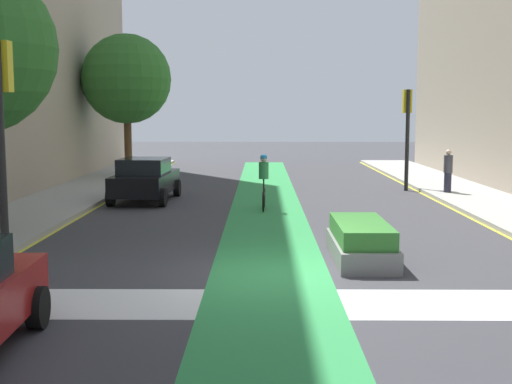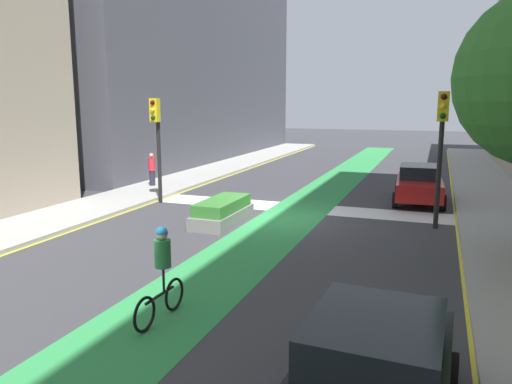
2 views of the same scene
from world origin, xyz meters
The scene contains 10 objects.
ground_plane centered at (0.00, 0.00, 0.00)m, with size 120.00×120.00×0.00m, color #38383D.
bike_lane_paint centered at (-0.22, 0.00, 0.00)m, with size 2.40×60.00×0.01m, color #2D8C47.
crosswalk_band centered at (0.00, -2.00, 0.00)m, with size 12.00×1.80×0.01m, color silver.
traffic_signal_near_left centered at (-5.28, -0.37, 3.17)m, with size 0.35×0.52×4.54m.
traffic_signal_far_right centered at (5.57, 14.54, 2.90)m, with size 0.35×0.52×4.13m.
car_black_left_far centered at (-4.60, 11.08, 0.80)m, with size 2.17×4.27×1.57m.
cyclist_in_lane centered at (-0.32, 8.90, 0.97)m, with size 0.32×1.73×1.86m.
pedestrian_sidewalk_right_b centered at (6.77, 12.62, 0.99)m, with size 0.34×0.34×1.65m.
street_tree_far centered at (-6.87, 19.41, 4.79)m, with size 4.28×4.28×6.79m.
median_planter centered at (1.78, 1.36, 0.40)m, with size 1.22×3.05×0.85m.
Camera 1 is at (-0.39, -12.95, 3.21)m, focal length 46.87 mm.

